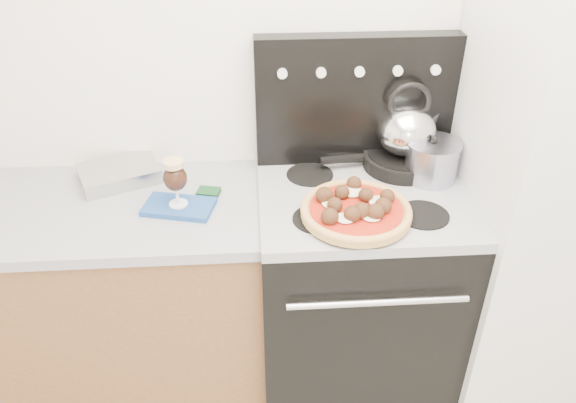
{
  "coord_description": "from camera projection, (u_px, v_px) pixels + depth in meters",
  "views": [
    {
      "loc": [
        -0.31,
        -0.53,
        2.01
      ],
      "look_at": [
        -0.2,
        1.05,
        0.98
      ],
      "focal_mm": 35.0,
      "sensor_mm": 36.0,
      "label": 1
    }
  ],
  "objects": [
    {
      "name": "stove_body",
      "position": [
        355.0,
        293.0,
        2.3
      ],
      "size": [
        0.76,
        0.65,
        0.88
      ],
      "primitive_type": "cube",
      "color": "black",
      "rests_on": "ground"
    },
    {
      "name": "skillet",
      "position": [
        402.0,
        160.0,
        2.2
      ],
      "size": [
        0.34,
        0.34,
        0.05
      ],
      "primitive_type": "cylinder",
      "rotation": [
        0.0,
        0.0,
        0.12
      ],
      "color": "black",
      "rests_on": "cooktop"
    },
    {
      "name": "oven_mitt",
      "position": [
        179.0,
        207.0,
        1.99
      ],
      "size": [
        0.27,
        0.19,
        0.02
      ],
      "primitive_type": "cube",
      "rotation": [
        0.0,
        0.0,
        -0.24
      ],
      "color": "#234C98",
      "rests_on": "countertop"
    },
    {
      "name": "fridge",
      "position": [
        555.0,
        184.0,
        2.04
      ],
      "size": [
        0.64,
        0.68,
        1.9
      ],
      "primitive_type": "cube",
      "color": "silver",
      "rests_on": "ground"
    },
    {
      "name": "backguard",
      "position": [
        355.0,
        100.0,
        2.14
      ],
      "size": [
        0.76,
        0.08,
        0.5
      ],
      "primitive_type": "cube",
      "color": "black",
      "rests_on": "cooktop"
    },
    {
      "name": "tea_kettle",
      "position": [
        407.0,
        126.0,
        2.12
      ],
      "size": [
        0.25,
        0.25,
        0.25
      ],
      "primitive_type": null,
      "rotation": [
        0.0,
        0.0,
        0.15
      ],
      "color": "silver",
      "rests_on": "skillet"
    },
    {
      "name": "pizza",
      "position": [
        356.0,
        209.0,
        1.89
      ],
      "size": [
        0.46,
        0.46,
        0.05
      ],
      "primitive_type": null,
      "rotation": [
        0.0,
        0.0,
        0.28
      ],
      "color": "#CE8043",
      "rests_on": "pizza_pan"
    },
    {
      "name": "base_cabinet",
      "position": [
        83.0,
        303.0,
        2.27
      ],
      "size": [
        1.45,
        0.6,
        0.86
      ],
      "primitive_type": "cube",
      "color": "brown",
      "rests_on": "ground"
    },
    {
      "name": "stock_pot",
      "position": [
        431.0,
        162.0,
        2.1
      ],
      "size": [
        0.23,
        0.23,
        0.14
      ],
      "primitive_type": "cylinder",
      "rotation": [
        0.0,
        0.0,
        -0.17
      ],
      "color": "#9F9EB3",
      "rests_on": "cooktop"
    },
    {
      "name": "pizza_pan",
      "position": [
        356.0,
        217.0,
        1.91
      ],
      "size": [
        0.37,
        0.37,
        0.01
      ],
      "primitive_type": "cylinder",
      "rotation": [
        0.0,
        0.0,
        0.08
      ],
      "color": "black",
      "rests_on": "cooktop"
    },
    {
      "name": "beer_glass",
      "position": [
        176.0,
        183.0,
        1.93
      ],
      "size": [
        0.11,
        0.11,
        0.18
      ],
      "primitive_type": null,
      "rotation": [
        0.0,
        0.0,
        0.33
      ],
      "color": "black",
      "rests_on": "oven_mitt"
    },
    {
      "name": "room_shell",
      "position": [
        415.0,
        290.0,
        1.12
      ],
      "size": [
        3.52,
        3.01,
        2.52
      ],
      "color": "#B9AFA0",
      "rests_on": "ground"
    },
    {
      "name": "foil_sheet",
      "position": [
        119.0,
        173.0,
        2.15
      ],
      "size": [
        0.34,
        0.3,
        0.06
      ],
      "primitive_type": "cube",
      "rotation": [
        0.0,
        0.0,
        0.4
      ],
      "color": "silver",
      "rests_on": "countertop"
    },
    {
      "name": "cooktop",
      "position": [
        363.0,
        199.0,
        2.05
      ],
      "size": [
        0.76,
        0.65,
        0.04
      ],
      "primitive_type": "cube",
      "color": "#ADADB2",
      "rests_on": "stove_body"
    },
    {
      "name": "countertop",
      "position": [
        58.0,
        211.0,
        2.02
      ],
      "size": [
        1.48,
        0.63,
        0.04
      ],
      "primitive_type": "cube",
      "color": "#A4A4AC",
      "rests_on": "base_cabinet"
    }
  ]
}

